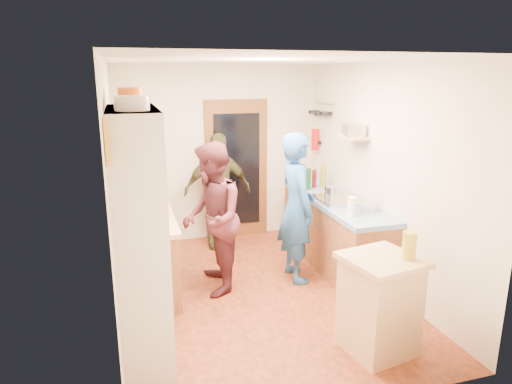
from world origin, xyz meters
name	(u,v)px	position (x,y,z in m)	size (l,w,h in m)	color
floor	(258,293)	(0.00, 0.00, -0.01)	(3.00, 4.00, 0.02)	maroon
ceiling	(258,59)	(0.00, 0.00, 2.61)	(3.00, 4.00, 0.02)	silver
wall_back	(220,154)	(0.00, 2.01, 1.30)	(3.00, 0.02, 2.60)	beige
wall_front	(342,250)	(0.00, -2.01, 1.30)	(3.00, 0.02, 2.60)	beige
wall_left	(114,194)	(-1.51, 0.00, 1.30)	(0.02, 4.00, 2.60)	beige
wall_right	(380,175)	(1.51, 0.00, 1.30)	(0.02, 4.00, 2.60)	beige
door_frame	(237,170)	(0.25, 1.97, 1.05)	(0.95, 0.06, 2.10)	brown
door_glass	(237,170)	(0.25, 1.94, 1.05)	(0.70, 0.02, 1.70)	black
hutch_body	(140,237)	(-1.30, -0.80, 1.10)	(0.40, 1.20, 2.20)	silver
hutch_top_shelf	(131,110)	(-1.30, -0.80, 2.18)	(0.40, 1.14, 0.04)	silver
plate_stack	(132,103)	(-1.30, -1.06, 2.25)	(0.26, 0.26, 0.11)	white
orange_pot_a	(130,98)	(-1.30, -0.78, 2.28)	(0.20, 0.20, 0.16)	orange
orange_pot_b	(130,97)	(-1.30, -0.48, 2.27)	(0.16, 0.16, 0.14)	orange
left_counter_base	(148,255)	(-1.20, 0.45, 0.42)	(0.60, 1.40, 0.85)	#9C5F37
left_counter_top	(145,218)	(-1.20, 0.45, 0.88)	(0.64, 1.44, 0.05)	#D5B17F
toaster	(152,219)	(-1.15, 0.02, 1.00)	(0.27, 0.18, 0.20)	white
kettle	(141,215)	(-1.25, 0.22, 0.99)	(0.16, 0.16, 0.17)	white
orange_bowl	(151,209)	(-1.12, 0.57, 0.94)	(0.18, 0.18, 0.08)	orange
chopping_board	(144,201)	(-1.18, 1.06, 0.91)	(0.30, 0.22, 0.03)	#D5B17F
right_counter_base	(334,234)	(1.20, 0.50, 0.42)	(0.60, 2.20, 0.84)	#9C5F37
right_counter_top	(336,201)	(1.20, 0.50, 0.87)	(0.62, 2.22, 0.06)	#0C4FA6
hob	(340,200)	(1.20, 0.40, 0.92)	(0.55, 0.58, 0.04)	silver
pot_on_hob	(332,191)	(1.15, 0.51, 1.01)	(0.20, 0.20, 0.13)	silver
bottle_a	(308,179)	(1.05, 1.08, 1.05)	(0.08, 0.08, 0.30)	#143F14
bottle_b	(314,179)	(1.18, 1.16, 1.03)	(0.06, 0.06, 0.26)	#591419
bottle_c	(323,176)	(1.31, 1.14, 1.06)	(0.08, 0.08, 0.33)	olive
paper_towel	(352,207)	(1.05, -0.20, 1.01)	(0.10, 0.10, 0.22)	white
mixing_bowl	(365,207)	(1.30, -0.06, 0.95)	(0.26, 0.26, 0.10)	silver
island_base	(379,307)	(0.72, -1.39, 0.43)	(0.55, 0.55, 0.86)	#D5B17F
island_top	(382,260)	(0.72, -1.39, 0.89)	(0.62, 0.62, 0.05)	#D5B17F
cutting_board	(374,258)	(0.67, -1.35, 0.90)	(0.35, 0.28, 0.02)	white
oil_jar	(409,245)	(0.92, -1.47, 1.03)	(0.12, 0.12, 0.24)	#AD9E2D
pan_rail	(324,103)	(1.46, 1.52, 2.05)	(0.02, 0.02, 0.65)	silver
pan_hang_a	(325,113)	(1.40, 1.35, 1.92)	(0.18, 0.18, 0.05)	black
pan_hang_b	(319,114)	(1.40, 1.55, 1.90)	(0.16, 0.16, 0.05)	black
pan_hang_c	(314,112)	(1.40, 1.75, 1.91)	(0.17, 0.17, 0.05)	black
wall_shelf	(353,137)	(1.37, 0.45, 1.70)	(0.26, 0.42, 0.03)	#D5B17F
radio	(353,130)	(1.37, 0.45, 1.79)	(0.22, 0.30, 0.15)	silver
ext_bracket	(319,143)	(1.47, 1.70, 1.45)	(0.06, 0.10, 0.04)	black
fire_extinguisher	(315,140)	(1.41, 1.70, 1.50)	(0.11, 0.11, 0.32)	red
picture_frame	(107,140)	(-1.48, -1.55, 2.05)	(0.03, 0.25, 0.30)	gold
person_hob	(300,208)	(0.60, 0.23, 0.91)	(0.66, 0.43, 1.81)	#235597
person_left	(214,218)	(-0.44, 0.26, 0.87)	(0.85, 0.66, 1.75)	#4B1F26
person_back	(219,191)	(-0.11, 1.60, 0.84)	(0.98, 0.41, 1.67)	#3B3B20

